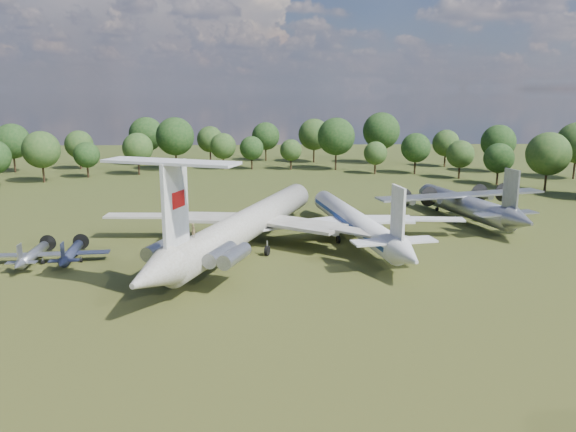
{
  "coord_description": "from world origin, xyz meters",
  "views": [
    {
      "loc": [
        2.8,
        -78.28,
        22.04
      ],
      "look_at": [
        5.42,
        -3.17,
        5.0
      ],
      "focal_mm": 35.0,
      "sensor_mm": 36.0,
      "label": 1
    }
  ],
  "objects_px": {
    "an12_transport": "(464,208)",
    "person_on_il62": "(193,230)",
    "small_prop_west": "(72,255)",
    "small_prop_northwest": "(33,257)",
    "tu104_jet": "(354,225)",
    "il62_airliner": "(250,229)"
  },
  "relations": [
    {
      "from": "small_prop_west",
      "to": "person_on_il62",
      "type": "relative_size",
      "value": 7.97
    },
    {
      "from": "tu104_jet",
      "to": "small_prop_northwest",
      "type": "distance_m",
      "value": 44.15
    },
    {
      "from": "small_prop_west",
      "to": "small_prop_northwest",
      "type": "distance_m",
      "value": 4.71
    },
    {
      "from": "tu104_jet",
      "to": "small_prop_west",
      "type": "distance_m",
      "value": 39.47
    },
    {
      "from": "tu104_jet",
      "to": "an12_transport",
      "type": "relative_size",
      "value": 1.33
    },
    {
      "from": "an12_transport",
      "to": "person_on_il62",
      "type": "height_order",
      "value": "person_on_il62"
    },
    {
      "from": "tu104_jet",
      "to": "il62_airliner",
      "type": "bearing_deg",
      "value": -175.49
    },
    {
      "from": "an12_transport",
      "to": "tu104_jet",
      "type": "bearing_deg",
      "value": -164.82
    },
    {
      "from": "an12_transport",
      "to": "person_on_il62",
      "type": "distance_m",
      "value": 52.27
    },
    {
      "from": "il62_airliner",
      "to": "tu104_jet",
      "type": "bearing_deg",
      "value": 35.19
    },
    {
      "from": "il62_airliner",
      "to": "person_on_il62",
      "type": "xyz_separation_m",
      "value": [
        -5.76,
        -15.36,
        3.74
      ]
    },
    {
      "from": "an12_transport",
      "to": "small_prop_northwest",
      "type": "height_order",
      "value": "an12_transport"
    },
    {
      "from": "tu104_jet",
      "to": "small_prop_west",
      "type": "height_order",
      "value": "tu104_jet"
    },
    {
      "from": "an12_transport",
      "to": "il62_airliner",
      "type": "bearing_deg",
      "value": -170.9
    },
    {
      "from": "il62_airliner",
      "to": "tu104_jet",
      "type": "relative_size",
      "value": 1.3
    },
    {
      "from": "an12_transport",
      "to": "small_prop_west",
      "type": "distance_m",
      "value": 62.68
    },
    {
      "from": "tu104_jet",
      "to": "small_prop_west",
      "type": "relative_size",
      "value": 3.57
    },
    {
      "from": "small_prop_west",
      "to": "an12_transport",
      "type": "bearing_deg",
      "value": 13.81
    },
    {
      "from": "il62_airliner",
      "to": "person_on_il62",
      "type": "relative_size",
      "value": 37.07
    },
    {
      "from": "tu104_jet",
      "to": "an12_transport",
      "type": "height_order",
      "value": "tu104_jet"
    },
    {
      "from": "small_prop_northwest",
      "to": "person_on_il62",
      "type": "bearing_deg",
      "value": -25.87
    },
    {
      "from": "il62_airliner",
      "to": "tu104_jet",
      "type": "distance_m",
      "value": 15.82
    }
  ]
}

